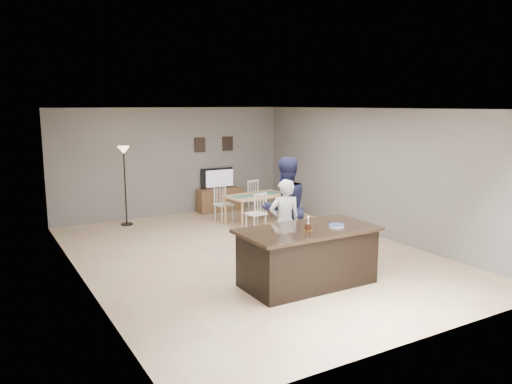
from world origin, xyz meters
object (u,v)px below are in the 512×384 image
birthday_cake (308,227)px  floor_lamp (124,164)px  plate_stack (336,226)px  tv_console (220,200)px  kitchen_island (308,256)px  television (218,178)px  dining_table (256,200)px  woman (285,222)px  man (285,209)px

birthday_cake → floor_lamp: size_ratio=0.12×
plate_stack → tv_console: bearing=82.4°
kitchen_island → television: size_ratio=2.35×
kitchen_island → television: 5.78m
television → floor_lamp: size_ratio=0.50×
plate_stack → dining_table: 4.17m
woman → birthday_cake: bearing=90.0°
television → woman: (-0.98, -4.65, -0.10)m
floor_lamp → kitchen_island: bearing=-75.7°
dining_table → birthday_cake: bearing=-116.6°
dining_table → woman: bearing=-118.3°
dining_table → tv_console: bearing=88.0°
kitchen_island → birthday_cake: bearing=-125.9°
man → dining_table: 2.80m
tv_console → plate_stack: (-0.76, -5.72, 0.62)m
television → dining_table: television is taller
kitchen_island → tv_console: bearing=77.8°
television → floor_lamp: floor_lamp is taller
kitchen_island → woman: bearing=77.3°
kitchen_island → floor_lamp: floor_lamp is taller
man → kitchen_island: bearing=72.8°
tv_console → plate_stack: 5.80m
tv_console → dining_table: size_ratio=0.67×
woman → birthday_cake: woman is taller
kitchen_island → woman: (0.22, 0.99, 0.30)m
kitchen_island → man: 1.44m
dining_table → floor_lamp: bearing=145.6°
tv_console → man: size_ratio=0.64×
man → dining_table: size_ratio=1.03×
plate_stack → woman: bearing=100.7°
kitchen_island → woman: 1.06m
kitchen_island → television: bearing=78.0°
television → man: size_ratio=0.49×
television → birthday_cake: (-1.26, -5.73, 0.09)m
woman → man: size_ratio=0.82×
plate_stack → dining_table: size_ratio=0.13×
floor_lamp → woman: bearing=-69.9°
birthday_cake → plate_stack: bearing=-6.4°
television → man: (-0.78, -4.35, 0.07)m
tv_console → dining_table: bearing=-84.9°
television → plate_stack: 5.84m
man → birthday_cake: man is taller
tv_console → dining_table: dining_table is taller
plate_stack → floor_lamp: floor_lamp is taller
tv_console → birthday_cake: (-1.26, -5.66, 0.65)m
woman → plate_stack: 1.17m
man → floor_lamp: man is taller
woman → dining_table: bearing=-96.2°
man → television: bearing=-99.2°
television → dining_table: bearing=94.9°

